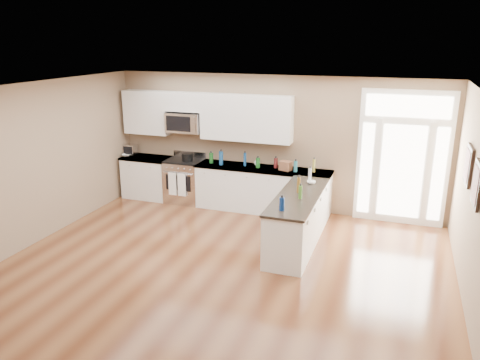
{
  "coord_description": "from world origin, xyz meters",
  "views": [
    {
      "loc": [
        2.49,
        -5.23,
        3.51
      ],
      "look_at": [
        -0.05,
        2.0,
        1.17
      ],
      "focal_mm": 35.0,
      "sensor_mm": 36.0,
      "label": 1
    }
  ],
  "objects_px": {
    "kitchen_range": "(185,181)",
    "stockpot": "(187,157)",
    "peninsula_cabinet": "(298,222)",
    "toaster_oven": "(130,149)"
  },
  "relations": [
    {
      "from": "peninsula_cabinet",
      "to": "toaster_oven",
      "type": "xyz_separation_m",
      "value": [
        -4.27,
        1.55,
        0.62
      ]
    },
    {
      "from": "stockpot",
      "to": "toaster_oven",
      "type": "xyz_separation_m",
      "value": [
        -1.5,
        0.13,
        0.02
      ]
    },
    {
      "from": "peninsula_cabinet",
      "to": "kitchen_range",
      "type": "bearing_deg",
      "value": 153.21
    },
    {
      "from": "peninsula_cabinet",
      "to": "kitchen_range",
      "type": "height_order",
      "value": "kitchen_range"
    },
    {
      "from": "peninsula_cabinet",
      "to": "toaster_oven",
      "type": "height_order",
      "value": "toaster_oven"
    },
    {
      "from": "peninsula_cabinet",
      "to": "stockpot",
      "type": "xyz_separation_m",
      "value": [
        -2.77,
        1.42,
        0.6
      ]
    },
    {
      "from": "kitchen_range",
      "to": "stockpot",
      "type": "relative_size",
      "value": 4.64
    },
    {
      "from": "stockpot",
      "to": "toaster_oven",
      "type": "height_order",
      "value": "toaster_oven"
    },
    {
      "from": "stockpot",
      "to": "toaster_oven",
      "type": "bearing_deg",
      "value": 175.05
    },
    {
      "from": "peninsula_cabinet",
      "to": "toaster_oven",
      "type": "distance_m",
      "value": 4.59
    }
  ]
}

